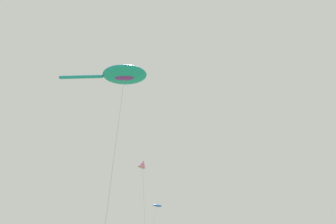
{
  "coord_description": "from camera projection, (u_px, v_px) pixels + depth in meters",
  "views": [
    {
      "loc": [
        -10.46,
        2.36,
        1.76
      ],
      "look_at": [
        1.15,
        10.13,
        10.77
      ],
      "focal_mm": 32.12,
      "sensor_mm": 36.0,
      "label": 1
    }
  ],
  "objects": [
    {
      "name": "big_show_kite",
      "position": [
        123.0,
        75.0,
        23.79
      ],
      "size": [
        4.74,
        6.6,
        17.51
      ],
      "rotation": [
        0.0,
        0.0,
        -1.02
      ],
      "color": "#1E8CBF",
      "rests_on": "ground"
    },
    {
      "name": "small_kite_diamond_red",
      "position": [
        157.0,
        206.0,
        33.28
      ],
      "size": [
        3.66,
        1.16,
        11.38
      ],
      "rotation": [
        0.0,
        0.0,
        -0.5
      ],
      "color": "blue",
      "rests_on": "ground"
    },
    {
      "name": "small_kite_tiny_distant",
      "position": [
        143.0,
        165.0,
        22.19
      ],
      "size": [
        3.35,
        1.62,
        10.92
      ],
      "rotation": [
        0.0,
        0.0,
        -2.9
      ],
      "color": "pink",
      "rests_on": "ground"
    }
  ]
}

